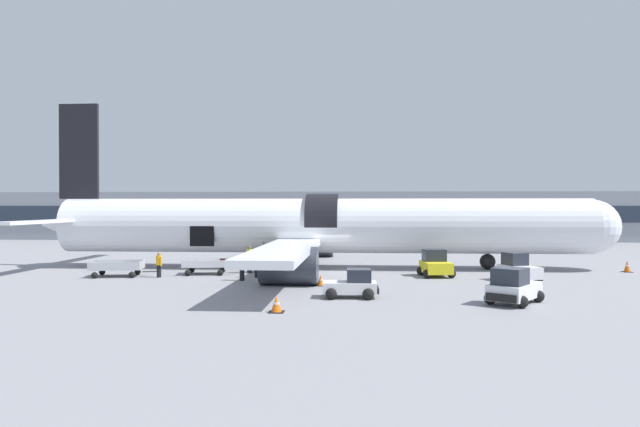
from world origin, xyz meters
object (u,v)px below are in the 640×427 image
baggage_tug_lead (518,269)px  baggage_tug_spare (513,288)px  ground_crew_supervisor (264,258)px  ground_crew_helper (249,259)px  ground_crew_loader_a (257,263)px  baggage_cart_loading (208,267)px  airplane (315,227)px  ground_crew_driver (242,267)px  baggage_tug_rear (352,285)px  baggage_cart_queued (120,269)px  ground_crew_loader_b (159,264)px  baggage_tug_mid (435,265)px

baggage_tug_lead → baggage_tug_spare: (-2.41, -8.12, 0.02)m
ground_crew_supervisor → ground_crew_helper: bearing=-170.0°
ground_crew_loader_a → ground_crew_helper: (-0.95, 2.38, 0.06)m
baggage_tug_spare → baggage_cart_loading: (-16.99, 10.08, -0.23)m
airplane → ground_crew_loader_a: (-3.20, -5.73, -2.07)m
ground_crew_driver → ground_crew_helper: size_ratio=0.88×
ground_crew_loader_a → baggage_tug_rear: bearing=-50.7°
ground_crew_supervisor → ground_crew_helper: size_ratio=1.01×
baggage_cart_queued → ground_crew_loader_b: 2.67m
airplane → ground_crew_helper: bearing=-141.2°
baggage_tug_mid → baggage_tug_rear: (-5.14, -8.77, -0.12)m
baggage_tug_spare → baggage_tug_mid: bearing=102.6°
baggage_tug_spare → ground_crew_loader_a: 15.97m
ground_crew_loader_a → baggage_tug_lead: bearing=-1.8°
baggage_cart_loading → ground_crew_loader_a: bearing=-22.3°
airplane → ground_crew_supervisor: 4.92m
baggage_cart_queued → ground_crew_loader_b: ground_crew_loader_b is taller
ground_crew_loader_b → ground_crew_supervisor: 6.82m
baggage_cart_queued → ground_crew_loader_b: bearing=-5.2°
ground_crew_loader_a → ground_crew_supervisor: (0.02, 2.55, 0.07)m
airplane → ground_crew_helper: size_ratio=22.97×
baggage_cart_queued → ground_crew_supervisor: 9.22m
baggage_tug_spare → baggage_cart_loading: bearing=149.3°
ground_crew_driver → baggage_tug_rear: bearing=-41.2°
ground_crew_supervisor → baggage_cart_loading: bearing=-162.9°
baggage_cart_queued → airplane: bearing=26.0°
baggage_tug_lead → ground_crew_supervisor: bearing=169.1°
baggage_tug_mid → baggage_tug_rear: baggage_tug_mid is taller
baggage_cart_loading → ground_crew_supervisor: ground_crew_supervisor is taller
baggage_cart_loading → ground_crew_supervisor: bearing=17.1°
airplane → baggage_cart_loading: (-6.76, -4.27, -2.48)m
ground_crew_supervisor → baggage_cart_queued: bearing=-163.1°
baggage_tug_mid → ground_crew_loader_a: ground_crew_loader_a is taller
airplane → ground_crew_helper: 5.71m
ground_crew_driver → ground_crew_helper: (-0.32, 3.91, 0.11)m
ground_crew_loader_b → ground_crew_supervisor: bearing=25.4°
baggage_tug_spare → airplane: bearing=125.5°
airplane → baggage_tug_rear: bearing=-77.7°
baggage_tug_lead → baggage_cart_loading: (-19.40, 1.96, -0.21)m
ground_crew_driver → baggage_cart_queued: bearing=170.3°
baggage_cart_queued → ground_crew_helper: size_ratio=2.30×
baggage_cart_loading → ground_crew_driver: size_ratio=2.45×
baggage_cart_loading → ground_crew_helper: 2.80m
baggage_tug_spare → ground_crew_loader_b: bearing=157.2°
ground_crew_driver → ground_crew_supervisor: 4.13m
baggage_tug_spare → ground_crew_loader_a: size_ratio=1.99×
baggage_tug_rear → ground_crew_driver: ground_crew_driver is taller
baggage_cart_queued → ground_crew_supervisor: (8.80, 2.68, 0.47)m
baggage_tug_rear → baggage_cart_queued: size_ratio=0.65×
ground_crew_helper → ground_crew_loader_a: bearing=-68.2°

